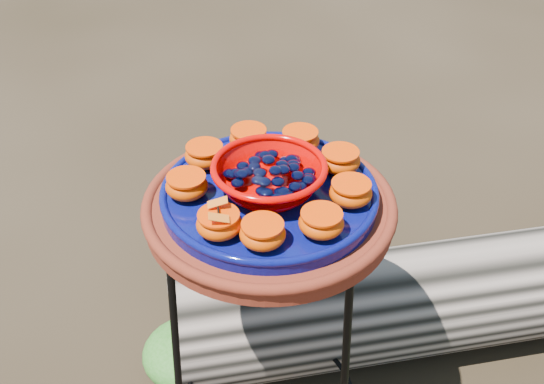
% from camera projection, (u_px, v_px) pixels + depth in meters
% --- Properties ---
extents(plant_stand, '(0.44, 0.44, 0.70)m').
position_uv_depth(plant_stand, '(270.00, 341.00, 1.51)').
color(plant_stand, black).
rests_on(plant_stand, ground).
extents(terracotta_saucer, '(0.47, 0.47, 0.04)m').
position_uv_depth(terracotta_saucer, '(269.00, 210.00, 1.29)').
color(terracotta_saucer, maroon).
rests_on(terracotta_saucer, plant_stand).
extents(cobalt_plate, '(0.40, 0.40, 0.03)m').
position_uv_depth(cobalt_plate, '(269.00, 196.00, 1.27)').
color(cobalt_plate, '#000239').
rests_on(cobalt_plate, terracotta_saucer).
extents(red_bowl, '(0.20, 0.20, 0.06)m').
position_uv_depth(red_bowl, '(269.00, 178.00, 1.24)').
color(red_bowl, '#C30200').
rests_on(red_bowl, cobalt_plate).
extents(glass_gems, '(0.16, 0.16, 0.03)m').
position_uv_depth(glass_gems, '(269.00, 159.00, 1.22)').
color(glass_gems, black).
rests_on(glass_gems, red_bowl).
extents(orange_half_0, '(0.08, 0.08, 0.04)m').
position_uv_depth(orange_half_0, '(219.00, 224.00, 1.15)').
color(orange_half_0, '#BD2900').
rests_on(orange_half_0, cobalt_plate).
extents(orange_half_1, '(0.08, 0.08, 0.04)m').
position_uv_depth(orange_half_1, '(263.00, 234.00, 1.13)').
color(orange_half_1, '#BD2900').
rests_on(orange_half_1, cobalt_plate).
extents(orange_half_2, '(0.08, 0.08, 0.04)m').
position_uv_depth(orange_half_2, '(321.00, 223.00, 1.15)').
color(orange_half_2, '#BD2900').
rests_on(orange_half_2, cobalt_plate).
extents(orange_half_3, '(0.08, 0.08, 0.04)m').
position_uv_depth(orange_half_3, '(351.00, 193.00, 1.22)').
color(orange_half_3, '#BD2900').
rests_on(orange_half_3, cobalt_plate).
extents(orange_half_4, '(0.08, 0.08, 0.04)m').
position_uv_depth(orange_half_4, '(340.00, 161.00, 1.30)').
color(orange_half_4, '#BD2900').
rests_on(orange_half_4, cobalt_plate).
extents(orange_half_5, '(0.08, 0.08, 0.04)m').
position_uv_depth(orange_half_5, '(300.00, 141.00, 1.36)').
color(orange_half_5, '#BD2900').
rests_on(orange_half_5, cobalt_plate).
extents(orange_half_6, '(0.08, 0.08, 0.04)m').
position_uv_depth(orange_half_6, '(249.00, 139.00, 1.36)').
color(orange_half_6, '#BD2900').
rests_on(orange_half_6, cobalt_plate).
extents(orange_half_7, '(0.08, 0.08, 0.04)m').
position_uv_depth(orange_half_7, '(205.00, 155.00, 1.31)').
color(orange_half_7, '#BD2900').
rests_on(orange_half_7, cobalt_plate).
extents(orange_half_8, '(0.08, 0.08, 0.04)m').
position_uv_depth(orange_half_8, '(187.00, 186.00, 1.23)').
color(orange_half_8, '#BD2900').
rests_on(orange_half_8, cobalt_plate).
extents(butterfly, '(0.09, 0.07, 0.01)m').
position_uv_depth(butterfly, '(218.00, 211.00, 1.13)').
color(butterfly, orange).
rests_on(butterfly, orange_half_0).
extents(driftwood_log, '(1.68, 1.06, 0.31)m').
position_uv_depth(driftwood_log, '(469.00, 292.00, 1.90)').
color(driftwood_log, black).
rests_on(driftwood_log, ground).
extents(foliage_left, '(0.25, 0.25, 0.12)m').
position_uv_depth(foliage_left, '(188.00, 352.00, 1.85)').
color(foliage_left, '#1F5A13').
rests_on(foliage_left, ground).
extents(foliage_back, '(0.33, 0.33, 0.16)m').
position_uv_depth(foliage_back, '(299.00, 266.00, 2.09)').
color(foliage_back, '#1F5A13').
rests_on(foliage_back, ground).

